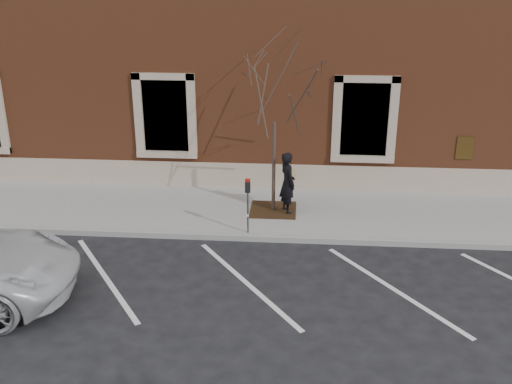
{
  "coord_description": "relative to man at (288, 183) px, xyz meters",
  "views": [
    {
      "loc": [
        1.11,
        -13.26,
        6.32
      ],
      "look_at": [
        0.0,
        0.6,
        1.1
      ],
      "focal_mm": 40.0,
      "sensor_mm": 36.0,
      "label": 1
    }
  ],
  "objects": [
    {
      "name": "ground",
      "position": [
        -0.8,
        -1.58,
        -1.03
      ],
      "size": [
        120.0,
        120.0,
        0.0
      ],
      "primitive_type": "plane",
      "color": "#28282B",
      "rests_on": "ground"
    },
    {
      "name": "man",
      "position": [
        0.0,
        0.0,
        0.0
      ],
      "size": [
        0.65,
        0.76,
        1.75
      ],
      "primitive_type": "imported",
      "rotation": [
        0.0,
        0.0,
        2.01
      ],
      "color": "black",
      "rests_on": "sidewalk_near"
    },
    {
      "name": "parking_stripes",
      "position": [
        -0.8,
        -3.78,
        -1.02
      ],
      "size": [
        28.0,
        4.4,
        0.01
      ],
      "primitive_type": null,
      "color": "silver",
      "rests_on": "ground"
    },
    {
      "name": "sidewalk_near",
      "position": [
        -0.8,
        0.17,
        -0.95
      ],
      "size": [
        40.0,
        3.5,
        0.15
      ],
      "primitive_type": "cube",
      "color": "#A19E97",
      "rests_on": "ground"
    },
    {
      "name": "curb_near",
      "position": [
        -0.8,
        -1.63,
        -0.95
      ],
      "size": [
        40.0,
        0.12,
        0.15
      ],
      "primitive_type": "cube",
      "color": "#9E9E99",
      "rests_on": "ground"
    },
    {
      "name": "tree_grate",
      "position": [
        -0.39,
        0.11,
        -0.86
      ],
      "size": [
        1.29,
        1.29,
        0.03
      ],
      "primitive_type": "cube",
      "color": "#392212",
      "rests_on": "sidewalk_near"
    },
    {
      "name": "sapling",
      "position": [
        -0.39,
        0.11,
        2.37
      ],
      "size": [
        2.79,
        2.79,
        4.65
      ],
      "color": "#433229",
      "rests_on": "sidewalk_near"
    },
    {
      "name": "building_civic",
      "position": [
        -0.8,
        6.16,
        2.97
      ],
      "size": [
        40.0,
        8.62,
        8.0
      ],
      "color": "brown",
      "rests_on": "ground"
    },
    {
      "name": "parking_meter",
      "position": [
        -0.97,
        -1.46,
        0.15
      ],
      "size": [
        0.13,
        0.1,
        1.47
      ],
      "rotation": [
        0.0,
        0.0,
        -0.01
      ],
      "color": "#595B60",
      "rests_on": "sidewalk_near"
    }
  ]
}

